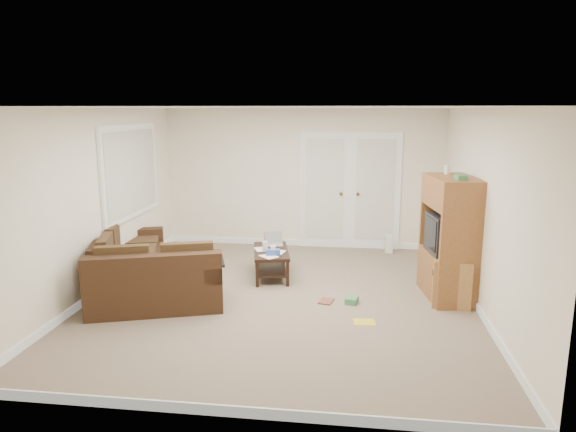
# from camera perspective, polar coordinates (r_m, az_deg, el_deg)

# --- Properties ---
(floor) EXTENTS (5.50, 5.50, 0.00)m
(floor) POSITION_cam_1_polar(r_m,az_deg,el_deg) (6.96, -0.68, -9.09)
(floor) COLOR gray
(floor) RESTS_ON ground
(ceiling) EXTENTS (5.00, 5.50, 0.02)m
(ceiling) POSITION_cam_1_polar(r_m,az_deg,el_deg) (6.51, -0.73, 11.96)
(ceiling) COLOR white
(ceiling) RESTS_ON wall_back
(wall_left) EXTENTS (0.02, 5.50, 2.50)m
(wall_left) POSITION_cam_1_polar(r_m,az_deg,el_deg) (7.39, -20.30, 1.46)
(wall_left) COLOR white
(wall_left) RESTS_ON floor
(wall_right) EXTENTS (0.02, 5.50, 2.50)m
(wall_right) POSITION_cam_1_polar(r_m,az_deg,el_deg) (6.75, 20.81, 0.51)
(wall_right) COLOR white
(wall_right) RESTS_ON floor
(wall_back) EXTENTS (5.00, 0.02, 2.50)m
(wall_back) POSITION_cam_1_polar(r_m,az_deg,el_deg) (9.32, 1.63, 4.18)
(wall_back) COLOR white
(wall_back) RESTS_ON floor
(wall_front) EXTENTS (5.00, 0.02, 2.50)m
(wall_front) POSITION_cam_1_polar(r_m,az_deg,el_deg) (3.99, -6.19, -6.20)
(wall_front) COLOR white
(wall_front) RESTS_ON floor
(baseboards) EXTENTS (5.00, 5.50, 0.10)m
(baseboards) POSITION_cam_1_polar(r_m,az_deg,el_deg) (6.94, -0.68, -8.71)
(baseboards) COLOR silver
(baseboards) RESTS_ON floor
(french_doors) EXTENTS (1.80, 0.05, 2.13)m
(french_doors) POSITION_cam_1_polar(r_m,az_deg,el_deg) (9.27, 6.85, 2.72)
(french_doors) COLOR silver
(french_doors) RESTS_ON floor
(window_left) EXTENTS (0.05, 1.92, 1.42)m
(window_left) POSITION_cam_1_polar(r_m,az_deg,el_deg) (8.22, -17.04, 4.76)
(window_left) COLOR silver
(window_left) RESTS_ON wall_left
(sectional_sofa) EXTENTS (2.36, 2.64, 0.78)m
(sectional_sofa) POSITION_cam_1_polar(r_m,az_deg,el_deg) (7.36, -16.05, -5.90)
(sectional_sofa) COLOR #3A2516
(sectional_sofa) RESTS_ON floor
(coffee_table) EXTENTS (0.69, 1.09, 0.69)m
(coffee_table) POSITION_cam_1_polar(r_m,az_deg,el_deg) (7.78, -1.87, -5.09)
(coffee_table) COLOR black
(coffee_table) RESTS_ON floor
(tv_armoire) EXTENTS (0.69, 1.08, 1.75)m
(tv_armoire) POSITION_cam_1_polar(r_m,az_deg,el_deg) (7.11, 17.55, -2.28)
(tv_armoire) COLOR brown
(tv_armoire) RESTS_ON floor
(side_cabinet) EXTENTS (0.52, 0.52, 1.00)m
(side_cabinet) POSITION_cam_1_polar(r_m,az_deg,el_deg) (6.98, 17.72, -6.48)
(side_cabinet) COLOR #AA773E
(side_cabinet) RESTS_ON floor
(space_heater) EXTENTS (0.14, 0.12, 0.32)m
(space_heater) POSITION_cam_1_polar(r_m,az_deg,el_deg) (9.21, 11.18, -3.03)
(space_heater) COLOR silver
(space_heater) RESTS_ON floor
(floor_magazine) EXTENTS (0.27, 0.22, 0.01)m
(floor_magazine) POSITION_cam_1_polar(r_m,az_deg,el_deg) (6.28, 8.49, -11.58)
(floor_magazine) COLOR gold
(floor_magazine) RESTS_ON floor
(floor_greenbox) EXTENTS (0.19, 0.22, 0.08)m
(floor_greenbox) POSITION_cam_1_polar(r_m,az_deg,el_deg) (6.83, 7.10, -9.26)
(floor_greenbox) COLOR #3A804B
(floor_greenbox) RESTS_ON floor
(floor_book) EXTENTS (0.21, 0.26, 0.02)m
(floor_book) POSITION_cam_1_polar(r_m,az_deg,el_deg) (6.86, 3.57, -9.35)
(floor_book) COLOR brown
(floor_book) RESTS_ON floor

